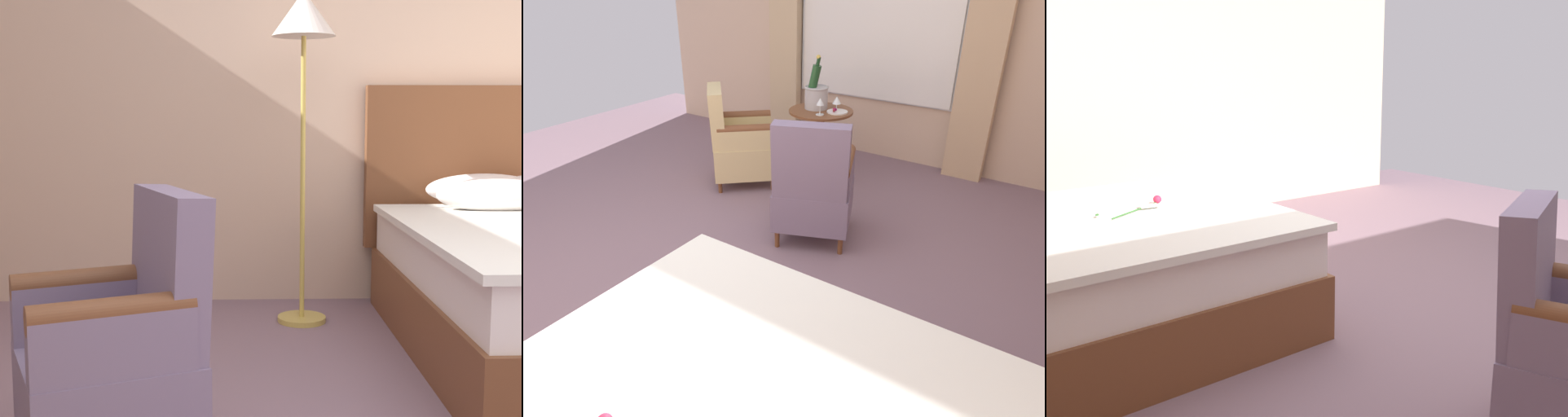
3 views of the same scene
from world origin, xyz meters
TOP-DOWN VIEW (x-y plane):
  - wall_headboard_side at (0.00, 2.81)m, footprint 6.24×0.12m
  - floor_lamp_brass at (-0.38, 2.23)m, footprint 0.36×0.36m
  - armchair_by_window at (-1.14, 0.44)m, footprint 0.72×0.70m

SIDE VIEW (x-z plane):
  - armchair_by_window at x=-1.14m, z-range -0.06..0.89m
  - wall_headboard_side at x=0.00m, z-range 0.00..2.98m
  - floor_lamp_brass at x=-0.38m, z-range 0.66..2.54m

